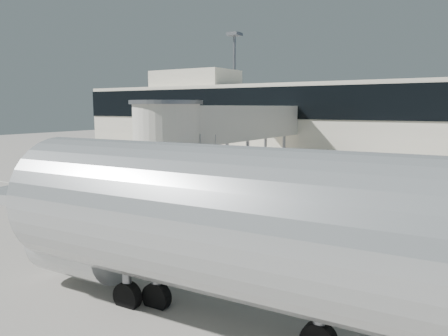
{
  "coord_description": "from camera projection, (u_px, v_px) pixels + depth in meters",
  "views": [
    {
      "loc": [
        14.82,
        -16.1,
        5.61
      ],
      "look_at": [
        0.87,
        5.44,
        2.0
      ],
      "focal_mm": 35.0,
      "sensor_mm": 36.0,
      "label": 1
    }
  ],
  "objects": [
    {
      "name": "box_cart_near",
      "position": [
        127.0,
        228.0,
        18.13
      ],
      "size": [
        4.04,
        2.68,
        1.57
      ],
      "rotation": [
        0.0,
        0.0,
        -0.37
      ],
      "color": "black",
      "rests_on": "ground"
    },
    {
      "name": "aircraft",
      "position": [
        322.0,
        237.0,
        9.7
      ],
      "size": [
        19.25,
        4.67,
        4.82
      ],
      "rotation": [
        0.0,
        0.0,
        0.06
      ],
      "color": "silver",
      "rests_on": "ground"
    },
    {
      "name": "box_cart_far",
      "position": [
        86.0,
        206.0,
        22.37
      ],
      "size": [
        3.83,
        2.32,
        1.47
      ],
      "rotation": [
        0.0,
        0.0,
        0.29
      ],
      "color": "black",
      "rests_on": "ground"
    },
    {
      "name": "baggage_tug",
      "position": [
        279.0,
        197.0,
        24.66
      ],
      "size": [
        2.6,
        2.09,
        1.56
      ],
      "rotation": [
        0.0,
        0.0,
        0.3
      ],
      "color": "maroon",
      "rests_on": "ground"
    },
    {
      "name": "belt_loader",
      "position": [
        194.0,
        151.0,
        48.23
      ],
      "size": [
        4.6,
        2.86,
        2.08
      ],
      "rotation": [
        0.0,
        0.0,
        0.32
      ],
      "color": "maroon",
      "rests_on": "ground"
    },
    {
      "name": "ground_worker",
      "position": [
        121.0,
        218.0,
        18.8
      ],
      "size": [
        0.76,
        0.68,
        1.74
      ],
      "primitive_type": "imported",
      "rotation": [
        0.0,
        0.0,
        0.52
      ],
      "color": "#B6FF1A",
      "rests_on": "ground"
    },
    {
      "name": "terminal",
      "position": [
        339.0,
        121.0,
        46.64
      ],
      "size": [
        64.0,
        12.11,
        15.2
      ],
      "color": "white",
      "rests_on": "ground"
    },
    {
      "name": "jet_bridge",
      "position": [
        219.0,
        124.0,
        33.87
      ],
      "size": [
        5.7,
        20.4,
        6.03
      ],
      "color": "beige",
      "rests_on": "ground"
    },
    {
      "name": "ground",
      "position": [
        151.0,
        218.0,
        22.14
      ],
      "size": [
        140.0,
        140.0,
        0.0
      ],
      "primitive_type": "plane",
      "color": "#A59F93",
      "rests_on": "ground"
    },
    {
      "name": "suitcase_cart",
      "position": [
        279.0,
        204.0,
        22.63
      ],
      "size": [
        4.19,
        2.07,
        1.61
      ],
      "rotation": [
        0.0,
        0.0,
        -0.13
      ],
      "color": "black",
      "rests_on": "ground"
    },
    {
      "name": "lane_markings",
      "position": [
        236.0,
        188.0,
        30.25
      ],
      "size": [
        40.0,
        30.0,
        0.02
      ],
      "color": "silver",
      "rests_on": "ground"
    },
    {
      "name": "minivan",
      "position": [
        398.0,
        179.0,
        28.08
      ],
      "size": [
        2.22,
        4.52,
        1.66
      ],
      "rotation": [
        0.0,
        0.0,
        0.08
      ],
      "color": "silver",
      "rests_on": "ground"
    }
  ]
}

